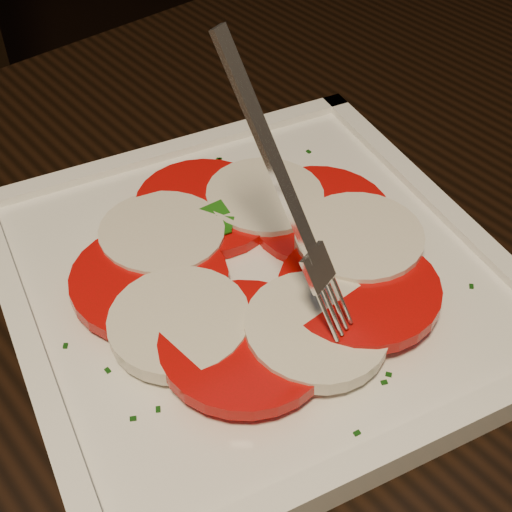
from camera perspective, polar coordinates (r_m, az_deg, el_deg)
The scene contains 4 objects.
table at distance 0.53m, azimuth 4.71°, elevation -10.72°, with size 1.25×0.88×0.75m.
plate at distance 0.45m, azimuth -0.00°, elevation -2.03°, with size 0.30×0.30×0.01m, color white.
caprese_salad at distance 0.44m, azimuth 0.01°, elevation -0.48°, with size 0.24×0.24×0.02m.
fork at distance 0.35m, azimuth 1.07°, elevation 5.52°, with size 0.03×0.08×0.16m, color white, non-canonical shape.
Camera 1 is at (-0.09, -0.16, 1.09)m, focal length 50.00 mm.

